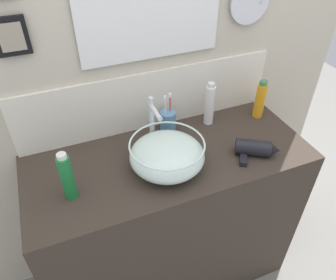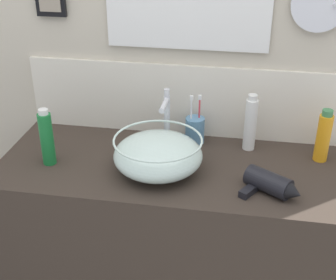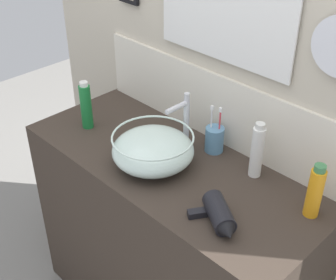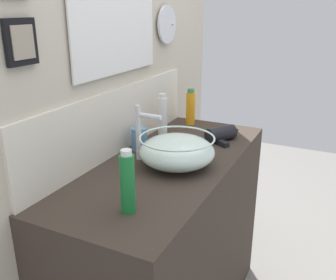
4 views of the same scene
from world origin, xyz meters
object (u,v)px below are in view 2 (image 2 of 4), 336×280
(glass_bowl_sink, at_px, (158,154))
(faucet, at_px, (166,116))
(shampoo_bottle, at_px, (47,138))
(spray_bottle, at_px, (250,123))
(toothbrush_cup, at_px, (195,130))
(soap_dispenser, at_px, (323,137))
(hair_drier, at_px, (271,184))

(glass_bowl_sink, distance_m, faucet, 0.18)
(shampoo_bottle, height_order, spray_bottle, spray_bottle)
(spray_bottle, bearing_deg, toothbrush_cup, 176.06)
(faucet, bearing_deg, shampoo_bottle, -155.87)
(soap_dispenser, bearing_deg, glass_bowl_sink, -162.51)
(soap_dispenser, relative_size, spray_bottle, 0.90)
(toothbrush_cup, xyz_separation_m, soap_dispenser, (0.48, -0.06, 0.04))
(hair_drier, distance_m, spray_bottle, 0.32)
(toothbrush_cup, height_order, shampoo_bottle, shampoo_bottle)
(shampoo_bottle, distance_m, spray_bottle, 0.76)
(glass_bowl_sink, xyz_separation_m, hair_drier, (0.39, -0.07, -0.03))
(glass_bowl_sink, xyz_separation_m, spray_bottle, (0.32, 0.23, 0.04))
(glass_bowl_sink, relative_size, shampoo_bottle, 1.46)
(faucet, height_order, spray_bottle, faucet)
(glass_bowl_sink, bearing_deg, toothbrush_cup, 67.00)
(hair_drier, bearing_deg, spray_bottle, 104.75)
(shampoo_bottle, relative_size, soap_dispenser, 1.07)
(soap_dispenser, bearing_deg, faucet, -178.63)
(hair_drier, xyz_separation_m, toothbrush_cup, (-0.29, 0.31, 0.02))
(spray_bottle, bearing_deg, shampoo_bottle, -161.71)
(faucet, height_order, soap_dispenser, faucet)
(faucet, relative_size, shampoo_bottle, 1.12)
(faucet, xyz_separation_m, shampoo_bottle, (-0.40, -0.18, -0.04))
(glass_bowl_sink, relative_size, hair_drier, 1.48)
(glass_bowl_sink, height_order, shampoo_bottle, shampoo_bottle)
(glass_bowl_sink, bearing_deg, soap_dispenser, 17.49)
(faucet, height_order, toothbrush_cup, faucet)
(shampoo_bottle, bearing_deg, hair_drier, -4.40)
(hair_drier, xyz_separation_m, soap_dispenser, (0.19, 0.26, 0.06))
(glass_bowl_sink, height_order, hair_drier, glass_bowl_sink)
(hair_drier, xyz_separation_m, spray_bottle, (-0.08, 0.30, 0.07))
(spray_bottle, bearing_deg, soap_dispenser, -9.18)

